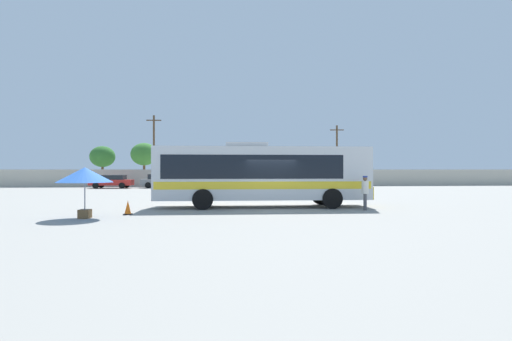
{
  "coord_description": "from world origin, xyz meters",
  "views": [
    {
      "loc": [
        -2.72,
        -20.78,
        2.0
      ],
      "look_at": [
        -0.31,
        4.25,
        1.95
      ],
      "focal_mm": 28.4,
      "sensor_mm": 36.0,
      "label": 1
    }
  ],
  "objects": [
    {
      "name": "utility_pole_far",
      "position": [
        -10.42,
        29.56,
        4.5
      ],
      "size": [
        1.8,
        0.24,
        8.64
      ],
      "color": "#4C3823",
      "rests_on": "ground_plane"
    },
    {
      "name": "roadside_tree_midleft",
      "position": [
        -12.24,
        33.3,
        4.01
      ],
      "size": [
        3.46,
        3.46,
        5.5
      ],
      "color": "brown",
      "rests_on": "ground_plane"
    },
    {
      "name": "parked_car_leftmost_red",
      "position": [
        -14.01,
        24.08,
        0.76
      ],
      "size": [
        4.49,
        2.14,
        1.42
      ],
      "color": "red",
      "rests_on": "ground_plane"
    },
    {
      "name": "ground_plane",
      "position": [
        0.0,
        10.0,
        0.0
      ],
      "size": [
        300.0,
        300.0,
        0.0
      ],
      "primitive_type": "plane",
      "color": "gray"
    },
    {
      "name": "vendor_umbrella_near_gate_blue",
      "position": [
        -8.15,
        -3.54,
        1.75
      ],
      "size": [
        2.25,
        2.25,
        2.1
      ],
      "color": "gray",
      "rests_on": "ground_plane"
    },
    {
      "name": "parked_car_second_grey",
      "position": [
        -8.76,
        24.5,
        0.8
      ],
      "size": [
        4.59,
        2.04,
        1.51
      ],
      "color": "slate",
      "rests_on": "ground_plane"
    },
    {
      "name": "roadside_tree_left",
      "position": [
        -17.69,
        33.88,
        3.69
      ],
      "size": [
        3.23,
        3.23,
        5.09
      ],
      "color": "brown",
      "rests_on": "ground_plane"
    },
    {
      "name": "coach_bus_silver_yellow",
      "position": [
        -0.45,
        0.69,
        1.83
      ],
      "size": [
        11.32,
        2.89,
        3.43
      ],
      "color": "silver",
      "rests_on": "ground_plane"
    },
    {
      "name": "attendant_by_bus_door",
      "position": [
        4.55,
        -1.45,
        0.96
      ],
      "size": [
        0.41,
        0.41,
        1.69
      ],
      "color": "#4C4C51",
      "rests_on": "ground_plane"
    },
    {
      "name": "utility_pole_near",
      "position": [
        12.93,
        31.01,
        4.09
      ],
      "size": [
        1.8,
        0.3,
        7.81
      ],
      "color": "#4C3823",
      "rests_on": "ground_plane"
    },
    {
      "name": "traffic_cone_on_apron",
      "position": [
        -6.67,
        -2.37,
        0.31
      ],
      "size": [
        0.36,
        0.36,
        0.64
      ],
      "color": "black",
      "rests_on": "ground_plane"
    },
    {
      "name": "perimeter_wall",
      "position": [
        0.0,
        27.81,
        1.01
      ],
      "size": [
        80.0,
        0.3,
        2.03
      ],
      "primitive_type": "cube",
      "color": "#B2AD9E",
      "rests_on": "ground_plane"
    }
  ]
}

